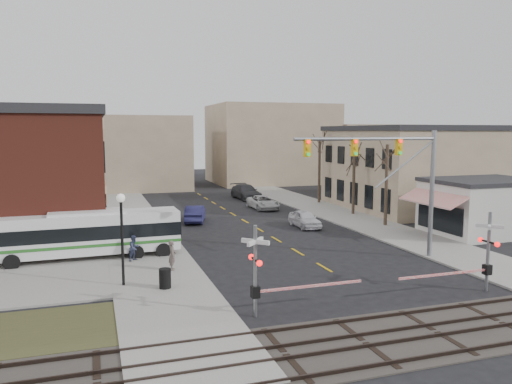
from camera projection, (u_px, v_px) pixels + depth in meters
ground at (340, 277)px, 27.32m from camera, size 160.00×160.00×0.00m
sidewalk_west at (134, 223)px, 43.24m from camera, size 5.00×60.00×0.12m
sidewalk_east at (331, 212)px, 49.12m from camera, size 5.00×60.00×0.12m
ballast_strip at (435, 332)px, 19.77m from camera, size 160.00×5.00×0.06m
rail_tracks at (435, 330)px, 19.76m from camera, size 160.00×3.91×0.14m
tan_building at (439, 167)px, 52.48m from camera, size 20.30×15.30×8.50m
awning_shop at (483, 206)px, 38.60m from camera, size 9.74×6.20×4.30m
tree_east_a at (386, 185)px, 41.47m from camera, size 0.28×0.28×6.75m
tree_east_b at (354, 181)px, 47.25m from camera, size 0.28×0.28×6.30m
tree_east_c at (319, 170)px, 54.80m from camera, size 0.28×0.28×7.20m
transit_bus at (88, 233)px, 30.96m from camera, size 11.30×2.73×2.90m
traffic_signal_mast at (396, 168)px, 30.05m from camera, size 9.46×0.30×8.00m
rr_crossing_west at (265, 271)px, 21.37m from camera, size 5.60×1.36×4.00m
rr_crossing_east at (481, 253)px, 24.56m from camera, size 5.60×1.36×4.00m
street_lamp at (122, 221)px, 25.11m from camera, size 0.44×0.44×4.72m
trash_bin at (165, 278)px, 24.96m from camera, size 0.60×0.60×0.99m
car_a at (305, 219)px, 41.47m from camera, size 1.70×4.13×1.40m
car_b at (195, 214)px, 43.83m from camera, size 2.71×4.75×1.48m
car_c at (263, 202)px, 51.25m from camera, size 2.43×4.97×1.36m
car_d at (246, 192)px, 58.74m from camera, size 2.69×5.92×1.68m
pedestrian_near at (172, 255)px, 28.16m from camera, size 0.51×0.68×1.70m
pedestrian_far at (134, 248)px, 30.25m from camera, size 0.96×0.94×1.56m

